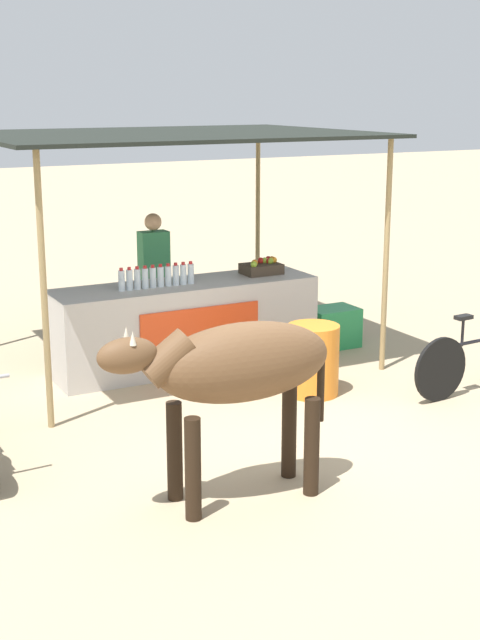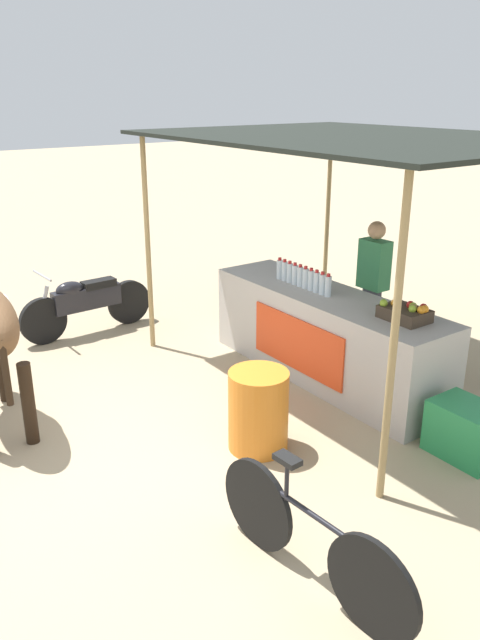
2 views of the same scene
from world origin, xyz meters
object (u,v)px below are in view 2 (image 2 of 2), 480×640
at_px(fruit_crate, 406,313).
at_px(water_barrel, 258,410).
at_px(bicycle_leaning, 309,540).
at_px(vendor_behind_counter, 372,291).
at_px(motorcycle_parked, 86,302).
at_px(cooler_box, 466,431).
at_px(stall_counter, 325,336).

xyz_separation_m(fruit_crate, water_barrel, (-0.26, -1.54, -0.67)).
height_order(water_barrel, bicycle_leaning, bicycle_leaning).
bearing_deg(bicycle_leaning, vendor_behind_counter, 127.85).
bearing_deg(water_barrel, motorcycle_parked, -177.64).
relative_size(cooler_box, motorcycle_parked, 0.33).
height_order(vendor_behind_counter, bicycle_leaning, vendor_behind_counter).
bearing_deg(stall_counter, water_barrel, -63.10).
bearing_deg(bicycle_leaning, cooler_box, 99.37).
height_order(stall_counter, motorcycle_parked, stall_counter).
xyz_separation_m(water_barrel, motorcycle_parked, (-3.52, -0.15, 0.06)).
height_order(fruit_crate, bicycle_leaning, fruit_crate).
bearing_deg(cooler_box, fruit_crate, 170.41).
xyz_separation_m(stall_counter, motorcycle_parked, (-2.77, -1.63, -0.05)).
relative_size(vendor_behind_counter, bicycle_leaning, 0.99).
xyz_separation_m(motorcycle_parked, bicycle_leaning, (5.03, -0.59, -0.08)).
bearing_deg(vendor_behind_counter, motorcycle_parked, -138.79).
distance_m(fruit_crate, bicycle_leaning, 2.68).
bearing_deg(water_barrel, bicycle_leaning, -26.08).
relative_size(stall_counter, cooler_box, 5.00).
xyz_separation_m(stall_counter, water_barrel, (0.75, -1.48, -0.11)).
height_order(fruit_crate, motorcycle_parked, fruit_crate).
relative_size(fruit_crate, bicycle_leaning, 0.27).
relative_size(stall_counter, water_barrel, 4.10).
bearing_deg(water_barrel, vendor_behind_counter, 109.77).
bearing_deg(cooler_box, vendor_behind_counter, 156.56).
xyz_separation_m(stall_counter, bicycle_leaning, (2.26, -2.22, -0.13)).
bearing_deg(motorcycle_parked, water_barrel, 2.36).
xyz_separation_m(water_barrel, bicycle_leaning, (1.51, -0.74, -0.02)).
xyz_separation_m(vendor_behind_counter, water_barrel, (0.80, -2.24, -0.48)).
distance_m(cooler_box, water_barrel, 1.81).
relative_size(water_barrel, bicycle_leaning, 0.44).
bearing_deg(stall_counter, vendor_behind_counter, 93.88).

